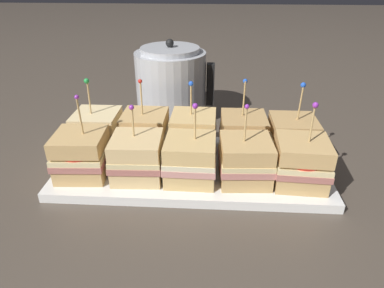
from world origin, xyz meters
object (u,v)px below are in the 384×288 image
Objects in this scene: sandwich_front_center at (191,159)px; sandwich_back_far_right at (292,137)px; sandwich_front_far_right at (301,162)px; sandwich_back_left at (145,133)px; sandwich_front_right at (245,160)px; sandwich_back_center at (194,134)px; sandwich_front_far_left at (82,155)px; sandwich_back_far_left at (98,131)px; serving_platter at (192,167)px; sandwich_front_left at (137,157)px; sandwich_back_right at (243,135)px; kettle_steel at (171,85)px.

sandwich_back_far_right reaches higher than sandwich_front_center.
sandwich_front_far_right is 0.31m from sandwich_back_left.
sandwich_front_right is 0.97× the size of sandwich_back_center.
sandwich_front_far_left reaches higher than sandwich_back_far_left.
sandwich_back_far_left is (-0.20, 0.05, 0.05)m from serving_platter.
sandwich_front_far_right reaches higher than sandwich_front_left.
serving_platter is 0.12m from sandwich_back_left.
sandwich_back_left is at bearing 179.84° from sandwich_back_right.
sandwich_back_center is at bearing 87.52° from serving_platter.
serving_platter is 2.50× the size of kettle_steel.
sandwich_back_left is at bearing 43.94° from sandwich_front_far_left.
sandwich_back_left is at bearing 0.58° from sandwich_back_far_left.
sandwich_back_right is at bearing 44.45° from sandwich_front_center.
sandwich_back_right is 0.77× the size of kettle_steel.
sandwich_back_far_left is (-0.40, 0.10, 0.00)m from sandwich_front_far_right.
sandwich_front_far_right is at bearing -46.31° from sandwich_back_right.
sandwich_back_left is (0.10, 0.00, -0.00)m from sandwich_back_far_left.
sandwich_front_far_right is 0.41m from kettle_steel.
sandwich_front_far_right reaches higher than serving_platter.
sandwich_back_far_left and sandwich_back_left have the same top height.
sandwich_back_center is at bearing 178.78° from sandwich_back_right.
sandwich_front_left is at bearing 179.19° from sandwich_front_center.
kettle_steel is (-0.17, 0.31, 0.03)m from sandwich_front_right.
sandwich_back_center is (0.10, 0.00, -0.00)m from sandwich_back_left.
sandwich_front_far_right is 0.99× the size of sandwich_back_left.
sandwich_back_center is 0.98× the size of sandwich_back_far_right.
sandwich_front_far_right is (0.29, -0.00, 0.00)m from sandwich_front_left.
sandwich_front_center is 0.94× the size of sandwich_back_left.
sandwich_front_right is 0.95× the size of sandwich_front_far_right.
serving_platter is 3.36× the size of sandwich_front_far_right.
kettle_steel is at bearing 102.79° from sandwich_front_center.
sandwich_front_right is (0.10, -0.05, 0.05)m from serving_platter.
sandwich_back_left is 0.30m from sandwich_back_far_right.
sandwich_front_far_left is 0.20m from sandwich_front_center.
sandwich_front_far_left is 1.07× the size of sandwich_front_center.
sandwich_front_center is 0.94× the size of sandwich_back_far_right.
sandwich_front_far_right is (0.20, -0.05, 0.05)m from serving_platter.
sandwich_back_far_left is 0.25m from kettle_steel.
sandwich_front_far_left is 0.23m from sandwich_back_center.
sandwich_back_right is (0.30, 0.10, -0.00)m from sandwich_front_far_left.
serving_platter is 3.77× the size of sandwich_front_left.
sandwich_back_far_right is (0.00, 0.10, -0.00)m from sandwich_front_far_right.
sandwich_front_far_right is 0.14m from sandwich_back_right.
sandwich_back_center is 0.96× the size of sandwich_back_right.
sandwich_back_center is at bearing 25.95° from sandwich_front_far_left.
kettle_steel is (-0.07, 0.21, 0.03)m from sandwich_back_center.
sandwich_front_left is at bearing 179.39° from sandwich_front_far_right.
sandwich_front_far_right is 0.99× the size of sandwich_back_far_right.
kettle_steel reaches higher than sandwich_back_far_right.
serving_platter is 0.21m from sandwich_back_far_left.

